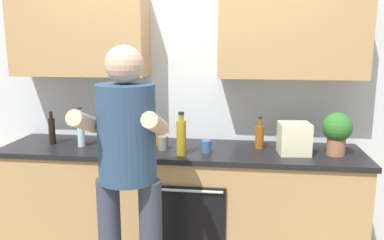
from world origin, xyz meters
TOP-DOWN VIEW (x-y plane):
  - back_wall_unit at (0.00, 0.28)m, footprint 4.00×0.38m
  - counter at (0.00, -0.00)m, footprint 2.84×0.67m
  - person_standing at (-0.18, -0.81)m, footprint 0.49×0.45m
  - bottle_syrup at (0.63, 0.08)m, footprint 0.07×0.07m
  - bottle_oil at (0.05, -0.18)m, footprint 0.07×0.07m
  - bottle_water at (-0.79, -0.05)m, footprint 0.06×0.06m
  - bottle_juice at (-0.20, 0.07)m, footprint 0.08×0.08m
  - bottle_soy at (-1.06, -0.00)m, footprint 0.05×0.05m
  - cup_tea at (0.22, -0.10)m, footprint 0.08×0.08m
  - cup_coffee at (-0.42, -0.17)m, footprint 0.08×0.08m
  - cup_stoneware at (-0.12, -0.06)m, footprint 0.08×0.08m
  - knife_block at (-0.62, 0.10)m, footprint 0.10×0.14m
  - potted_herb at (1.18, -0.04)m, footprint 0.22×0.22m
  - grocery_bag_rice at (0.88, -0.04)m, footprint 0.24×0.22m

SIDE VIEW (x-z plane):
  - counter at x=0.00m, z-range 0.00..0.90m
  - cup_tea at x=0.22m, z-range 0.90..1.00m
  - cup_stoneware at x=-0.12m, z-range 0.90..1.01m
  - cup_coffee at x=-0.42m, z-range 0.90..1.01m
  - bottle_juice at x=-0.20m, z-range 0.87..1.10m
  - bottle_syrup at x=0.63m, z-range 0.87..1.12m
  - bottle_soy at x=-1.06m, z-range 0.88..1.15m
  - person_standing at x=-0.18m, z-range 0.16..1.87m
  - grocery_bag_rice at x=0.88m, z-range 0.90..1.14m
  - knife_block at x=-0.62m, z-range 0.87..1.17m
  - bottle_water at x=-0.79m, z-range 0.87..1.19m
  - bottle_oil at x=0.05m, z-range 0.88..1.20m
  - potted_herb at x=1.18m, z-range 0.92..1.25m
  - back_wall_unit at x=0.00m, z-range 0.24..2.74m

